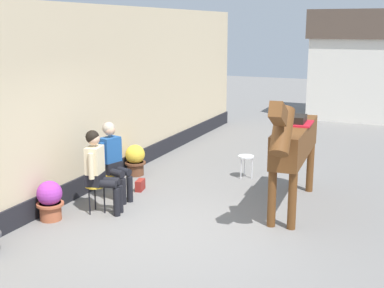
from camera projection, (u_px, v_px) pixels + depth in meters
name	position (u px, v px, depth m)	size (l,w,h in m)	color
ground_plane	(245.00, 178.00, 10.43)	(40.00, 40.00, 0.00)	slate
pub_facade_wall	(95.00, 105.00, 9.73)	(0.34, 14.00, 3.40)	#CCB793
distant_cottage	(364.00, 63.00, 16.77)	(3.40, 2.60, 3.50)	silver
seated_visitor_near	(99.00, 167.00, 8.31)	(0.61, 0.48, 1.39)	gold
seated_visitor_far	(113.00, 157.00, 8.97)	(0.61, 0.48, 1.39)	gold
saddled_horse_center	(294.00, 142.00, 8.38)	(0.56, 3.00, 2.06)	brown
flower_planter_inner_near	(50.00, 200.00, 8.11)	(0.43, 0.43, 0.64)	#A85638
flower_planter_farthest	(135.00, 159.00, 10.53)	(0.43, 0.43, 0.64)	brown
spare_stool_white	(246.00, 159.00, 10.33)	(0.32, 0.32, 0.46)	white
satchel_bag	(140.00, 185.00, 9.61)	(0.28, 0.12, 0.20)	maroon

